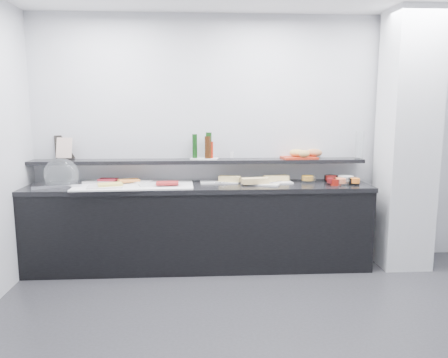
{
  "coord_description": "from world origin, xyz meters",
  "views": [
    {
      "loc": [
        -0.7,
        -2.84,
        1.69
      ],
      "look_at": [
        -0.45,
        1.45,
        1.0
      ],
      "focal_mm": 35.0,
      "sensor_mm": 36.0,
      "label": 1
    }
  ],
  "objects": [
    {
      "name": "sandwich_plate_right",
      "position": [
        0.14,
        1.75,
        0.91
      ],
      "size": [
        0.34,
        0.17,
        0.01
      ],
      "primitive_type": "cube",
      "rotation": [
        0.0,
        0.0,
        0.09
      ],
      "color": "white",
      "rests_on": "counter_top"
    },
    {
      "name": "tongs_right",
      "position": [
        0.13,
        1.73,
        0.92
      ],
      "size": [
        0.14,
        0.09,
        0.01
      ],
      "primitive_type": "cylinder",
      "rotation": [
        0.0,
        1.57,
        0.59
      ],
      "color": "silver",
      "rests_on": "sandwich_plate_right"
    },
    {
      "name": "sandwich_plate_left",
      "position": [
        -0.48,
        1.82,
        0.91
      ],
      "size": [
        0.41,
        0.18,
        0.01
      ],
      "primitive_type": "cube",
      "rotation": [
        0.0,
        0.0,
        0.03
      ],
      "color": "white",
      "rests_on": "counter_top"
    },
    {
      "name": "sandwich_plate_mid",
      "position": [
        -0.02,
        1.66,
        0.91
      ],
      "size": [
        0.36,
        0.26,
        0.01
      ],
      "primitive_type": "cube",
      "rotation": [
        0.0,
        0.0,
        -0.39
      ],
      "color": "white",
      "rests_on": "counter_top"
    },
    {
      "name": "back_wall",
      "position": [
        0.0,
        2.0,
        1.35
      ],
      "size": [
        5.0,
        0.02,
        2.7
      ],
      "primitive_type": "cube",
      "color": "#BBBDC2",
      "rests_on": "ground"
    },
    {
      "name": "bowl_black_fruit",
      "position": [
        0.94,
        1.62,
        0.94
      ],
      "size": [
        0.15,
        0.15,
        0.07
      ],
      "primitive_type": "cylinder",
      "rotation": [
        0.0,
        0.0,
        -0.35
      ],
      "color": "black",
      "rests_on": "counter_top"
    },
    {
      "name": "framed_print",
      "position": [
        -2.14,
        2.0,
        1.28
      ],
      "size": [
        0.26,
        0.16,
        0.26
      ],
      "primitive_type": "cube",
      "rotation": [
        -0.21,
        0.0,
        0.39
      ],
      "color": "black",
      "rests_on": "wall_shelf"
    },
    {
      "name": "tongs_left",
      "position": [
        -0.46,
        1.72,
        0.92
      ],
      "size": [
        0.15,
        0.06,
        0.01
      ],
      "primitive_type": "cylinder",
      "rotation": [
        0.0,
        1.57,
        0.36
      ],
      "color": "#A9ACB0",
      "rests_on": "sandwich_plate_left"
    },
    {
      "name": "shaker_salt",
      "position": [
        -0.35,
        1.9,
        1.2
      ],
      "size": [
        0.04,
        0.04,
        0.07
      ],
      "primitive_type": "cylinder",
      "rotation": [
        0.0,
        0.0,
        0.25
      ],
      "color": "white",
      "rests_on": "condiment_tray"
    },
    {
      "name": "platter_cheese",
      "position": [
        -1.64,
        1.53,
        0.92
      ],
      "size": [
        0.37,
        0.27,
        0.01
      ],
      "primitive_type": "cube",
      "rotation": [
        0.0,
        0.0,
        0.12
      ],
      "color": "white",
      "rests_on": "linen_runner"
    },
    {
      "name": "tongs_mid",
      "position": [
        -0.2,
        1.62,
        0.92
      ],
      "size": [
        0.16,
        0.06,
        0.01
      ],
      "primitive_type": "cylinder",
      "rotation": [
        0.0,
        1.57,
        0.3
      ],
      "color": "#B9BCC1",
      "rests_on": "sandwich_plate_mid"
    },
    {
      "name": "food_meat_a",
      "position": [
        -1.68,
        1.85,
        0.94
      ],
      "size": [
        0.21,
        0.15,
        0.02
      ],
      "primitive_type": "cube",
      "rotation": [
        0.0,
        0.0,
        -0.17
      ],
      "color": "maroon",
      "rests_on": "platter_meat_a"
    },
    {
      "name": "bottle_green_a",
      "position": [
        -0.74,
        1.92,
        1.29
      ],
      "size": [
        0.06,
        0.06,
        0.26
      ],
      "primitive_type": "cylinder",
      "rotation": [
        0.0,
        0.0,
        -0.04
      ],
      "color": "#0E330E",
      "rests_on": "condiment_tray"
    },
    {
      "name": "bottle_green_b",
      "position": [
        -0.59,
        1.9,
        1.3
      ],
      "size": [
        0.08,
        0.08,
        0.28
      ],
      "primitive_type": "cylinder",
      "rotation": [
        0.0,
        0.0,
        -0.2
      ],
      "color": "#0F350E",
      "rests_on": "condiment_tray"
    },
    {
      "name": "food_cheese",
      "position": [
        -1.59,
        1.54,
        0.94
      ],
      "size": [
        0.27,
        0.21,
        0.02
      ],
      "primitive_type": "cube",
      "rotation": [
        0.0,
        0.0,
        0.3
      ],
      "color": "#E8D15A",
      "rests_on": "platter_cheese"
    },
    {
      "name": "bread_roll_nw",
      "position": [
        0.37,
        1.93,
        1.21
      ],
      "size": [
        0.14,
        0.1,
        0.08
      ],
      "primitive_type": "ellipsoid",
      "rotation": [
        0.0,
        0.0,
        -0.11
      ],
      "color": "#BF7B49",
      "rests_on": "bread_tray"
    },
    {
      "name": "food_salmon",
      "position": [
        -1.45,
        1.79,
        0.94
      ],
      "size": [
        0.25,
        0.21,
        0.02
      ],
      "primitive_type": "cube",
      "rotation": [
        0.0,
        0.0,
        0.39
      ],
      "color": "orange",
      "rests_on": "platter_salmon"
    },
    {
      "name": "platter_salmon",
      "position": [
        -1.35,
        1.84,
        0.92
      ],
      "size": [
        0.3,
        0.25,
        0.01
      ],
      "primitive_type": "cube",
      "rotation": [
        0.0,
        0.0,
        -0.39
      ],
      "color": "white",
      "rests_on": "linen_runner"
    },
    {
      "name": "bread_tray",
      "position": [
        0.41,
        1.91,
        1.16
      ],
      "size": [
        0.4,
        0.29,
        0.02
      ],
      "primitive_type": "cube",
      "rotation": [
        0.0,
        0.0,
        0.1
      ],
      "color": "#AE2812",
      "rests_on": "wall_shelf"
    },
    {
      "name": "platter_meat_a",
      "position": [
        -1.76,
        1.83,
        0.92
      ],
      "size": [
        0.34,
        0.24,
        0.01
      ],
      "primitive_type": "cube",
      "rotation": [
        0.0,
        0.0,
        -0.07
      ],
      "color": "silver",
      "rests_on": "linen_runner"
    },
    {
      "name": "bread_roll_midw",
      "position": [
        0.4,
        1.91,
        1.21
      ],
      "size": [
        0.15,
        0.13,
        0.08
      ],
      "primitive_type": "ellipsoid",
      "rotation": [
        0.0,
        0.0,
        0.41
      ],
      "color": "#D7A852",
      "rests_on": "bread_tray"
    },
    {
      "name": "fill_black_fruit",
      "position": [
        0.94,
        1.59,
        0.95
      ],
      "size": [
        0.1,
        0.1,
        0.05
      ],
      "primitive_type": "cylinder",
      "rotation": [
        0.0,
        0.0,
        0.01
      ],
      "color": "orange",
      "rests_on": "bowl_black_fruit"
    },
    {
      "name": "buffet_cabinet",
      "position": [
        -0.7,
        1.7,
        0.42
      ],
      "size": [
        3.6,
        0.6,
        0.85
      ],
      "primitive_type": "cube",
      "color": "black",
      "rests_on": "ground"
    },
    {
      "name": "cloche_base",
      "position": [
        -2.15,
        1.66,
        0.92
      ],
      "size": [
        0.55,
        0.44,
        0.04
      ],
      "primitive_type": "cube",
      "rotation": [
        0.0,
        0.0,
        0.29
      ],
      "color": "#BABBC1",
      "rests_on": "counter_top"
    },
    {
      "name": "cloche_dome",
      "position": [
        -2.12,
        1.7,
        1.03
      ],
      "size": [
        0.42,
        0.33,
        0.34
      ],
      "primitive_type": "ellipsoid",
      "rotation": [
        0.0,
        0.0,
        -0.22
      ],
      "color": "white",
      "rests_on": "cloche_base"
    },
    {
      "name": "sandwich_food_mid",
      "position": [
        -0.11,
        1.66,
        0.94
      ],
      "size": [
        0.3,
        0.16,
        0.06
      ],
      "primitive_type": "cube",
      "rotation": [
        0.0,
        0.0,
        0.19
      ],
      "color": "#D7B471",
      "rests_on": "sandwich_plate_mid"
    },
    {
      "name": "bowl_red_jam",
      "position": [
        0.74,
        1.59,
        0.94
      ],
      "size": [
        0.11,
        0.11,
        0.07
      ],
      "primitive_type": "cylinder",
      "rotation": [
        0.0,
        0.0,
        0.03
      ],
      "color": "maroon",
      "rests_on": "counter_top"
    },
    {
      "name": "platter_meat_b",
      "position": [
        -1.19,
        1.62,
        0.92
      ],
      "size": [
        0.3,
        0.25,
        0.01
      ],
      "primitive_type": "cube",
      "rotation": [
        0.0,
        0.0,
        0.33
      ],
      "color": "white",
      "rests_on": "linen_runner"
    },
    {
      "name": "bowl_glass_cream",
      "position": [
        0.93,
        1.78,
        0.94
      ],
      "size": [
        0.21,
        0.21,
        0.07
      ],
      "primitive_type": "cylinder",
      "rotation": [
        0.0,
        0.0,
        0.29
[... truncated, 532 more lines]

